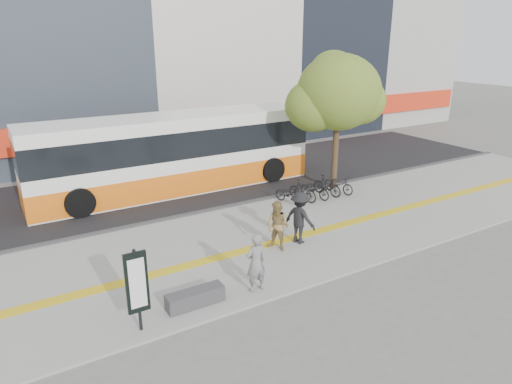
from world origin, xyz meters
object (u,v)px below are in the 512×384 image
bench (195,298)px  street_tree (336,94)px  bus (174,155)px  pedestrian_dark (300,218)px  pedestrian_tan (278,226)px  signboard (137,284)px  seated_woman (256,263)px

bench → street_tree: street_tree is taller
bus → pedestrian_dark: 8.07m
pedestrian_tan → pedestrian_dark: pedestrian_dark is taller
bench → bus: bus is taller
signboard → pedestrian_tan: bearing=20.5°
bus → seated_woman: 10.02m
signboard → street_tree: street_tree is taller
bus → pedestrian_tan: 8.04m
pedestrian_dark → pedestrian_tan: bearing=76.7°
bench → pedestrian_tan: 4.22m
bus → pedestrian_dark: bearing=-79.3°
bench → seated_woman: bearing=-5.8°
street_tree → pedestrian_dark: bearing=-139.8°
bus → seated_woman: bearing=-98.6°
seated_woman → pedestrian_tan: seated_woman is taller
bench → pedestrian_dark: size_ratio=0.86×
bench → street_tree: bearing=31.6°
bench → seated_woman: size_ratio=0.91×
street_tree → pedestrian_dark: street_tree is taller
bench → street_tree: 12.23m
signboard → pedestrian_dark: (6.38, 2.10, -0.36)m
signboard → seated_woman: 3.43m
seated_woman → pedestrian_tan: 2.76m
bus → bench: bearing=-108.8°
street_tree → pedestrian_dark: (-5.00, -4.22, -3.50)m
street_tree → pedestrian_dark: size_ratio=3.39×
street_tree → seated_woman: street_tree is taller
signboard → pedestrian_tan: size_ratio=1.28×
bus → seated_woman: (-1.50, -9.88, -0.75)m
bench → bus: 10.34m
street_tree → bus: bearing=150.4°
seated_woman → pedestrian_dark: bearing=-149.7°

